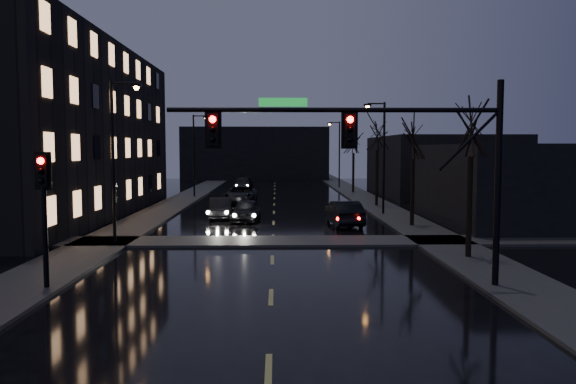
{
  "coord_description": "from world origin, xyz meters",
  "views": [
    {
      "loc": [
        0.17,
        -9.59,
        4.71
      ],
      "look_at": [
        0.59,
        10.15,
        3.2
      ],
      "focal_mm": 35.0,
      "sensor_mm": 36.0,
      "label": 1
    }
  ],
  "objects_px": {
    "oncoming_car_d": "(243,184)",
    "lead_car": "(344,213)",
    "oncoming_car_a": "(246,210)",
    "oncoming_car_b": "(221,208)",
    "oncoming_car_c": "(241,195)"
  },
  "relations": [
    {
      "from": "oncoming_car_d",
      "to": "lead_car",
      "type": "height_order",
      "value": "lead_car"
    },
    {
      "from": "oncoming_car_a",
      "to": "oncoming_car_d",
      "type": "xyz_separation_m",
      "value": [
        -1.85,
        28.32,
        -0.0
      ]
    },
    {
      "from": "oncoming_car_a",
      "to": "lead_car",
      "type": "distance_m",
      "value": 6.52
    },
    {
      "from": "oncoming_car_d",
      "to": "lead_car",
      "type": "distance_m",
      "value": 31.55
    },
    {
      "from": "oncoming_car_a",
      "to": "lead_car",
      "type": "relative_size",
      "value": 0.9
    },
    {
      "from": "oncoming_car_b",
      "to": "oncoming_car_c",
      "type": "bearing_deg",
      "value": 81.89
    },
    {
      "from": "oncoming_car_a",
      "to": "oncoming_car_d",
      "type": "height_order",
      "value": "oncoming_car_a"
    },
    {
      "from": "oncoming_car_a",
      "to": "oncoming_car_b",
      "type": "bearing_deg",
      "value": 141.33
    },
    {
      "from": "oncoming_car_b",
      "to": "oncoming_car_d",
      "type": "height_order",
      "value": "oncoming_car_d"
    },
    {
      "from": "oncoming_car_a",
      "to": "oncoming_car_c",
      "type": "xyz_separation_m",
      "value": [
        -1.11,
        11.83,
        0.05
      ]
    },
    {
      "from": "oncoming_car_b",
      "to": "oncoming_car_d",
      "type": "bearing_deg",
      "value": 85.98
    },
    {
      "from": "oncoming_car_a",
      "to": "oncoming_car_c",
      "type": "relative_size",
      "value": 0.76
    },
    {
      "from": "oncoming_car_b",
      "to": "oncoming_car_d",
      "type": "relative_size",
      "value": 0.84
    },
    {
      "from": "lead_car",
      "to": "oncoming_car_c",
      "type": "bearing_deg",
      "value": -68.88
    },
    {
      "from": "oncoming_car_b",
      "to": "lead_car",
      "type": "distance_m",
      "value": 8.83
    }
  ]
}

